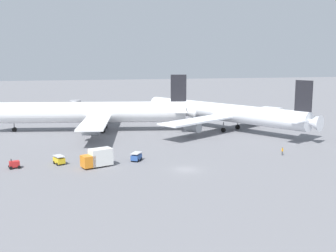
{
  "coord_description": "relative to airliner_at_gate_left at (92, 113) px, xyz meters",
  "views": [
    {
      "loc": [
        -19.75,
        -73.01,
        21.0
      ],
      "look_at": [
        2.13,
        25.39,
        4.0
      ],
      "focal_mm": 44.75,
      "sensor_mm": 36.0,
      "label": 1
    }
  ],
  "objects": [
    {
      "name": "gse_baggage_cart_near_cluster",
      "position": [
        -7.98,
        -35.53,
        -4.4
      ],
      "size": [
        2.59,
        3.14,
        1.71
      ],
      "color": "gold",
      "rests_on": "ground"
    },
    {
      "name": "jet_bridge",
      "position": [
        -5.82,
        25.58,
        -1.36
      ],
      "size": [
        7.05,
        16.37,
        5.68
      ],
      "color": "#B7B7BC",
      "rests_on": "ground"
    },
    {
      "name": "ground_plane",
      "position": [
        15.33,
        -44.74,
        -5.26
      ],
      "size": [
        600.0,
        600.0,
        0.0
      ],
      "primitive_type": "plane",
      "color": "slate"
    },
    {
      "name": "pushback_tug",
      "position": [
        17.25,
        23.44,
        -4.05
      ],
      "size": [
        6.67,
        7.89,
        2.86
      ],
      "color": "gray",
      "rests_on": "ground"
    },
    {
      "name": "gse_catering_truck_tall",
      "position": [
        -0.76,
        -39.19,
        -3.5
      ],
      "size": [
        6.31,
        4.39,
        3.5
      ],
      "color": "orange",
      "rests_on": "ground"
    },
    {
      "name": "airliner_at_gate_left",
      "position": [
        0.0,
        0.0,
        0.0
      ],
      "size": [
        58.38,
        49.68,
        15.76
      ],
      "color": "white",
      "rests_on": "ground"
    },
    {
      "name": "airliner_being_pushed",
      "position": [
        36.45,
        -5.41,
        -0.32
      ],
      "size": [
        45.29,
        52.17,
        15.1
      ],
      "color": "white",
      "rests_on": "ground"
    },
    {
      "name": "gse_baggage_cart_trailing",
      "position": [
        7.15,
        -36.25,
        -4.4
      ],
      "size": [
        2.73,
        3.15,
        1.71
      ],
      "color": "#2D5199",
      "rests_on": "ground"
    },
    {
      "name": "gse_gpu_cart_small",
      "position": [
        -16.1,
        -36.84,
        -4.47
      ],
      "size": [
        2.45,
        2.1,
        1.9
      ],
      "color": "red",
      "rests_on": "ground"
    },
    {
      "name": "ground_crew_wing_walker_right",
      "position": [
        38.26,
        -38.15,
        -4.37
      ],
      "size": [
        0.36,
        0.36,
        1.72
      ],
      "color": "#4C4C51",
      "rests_on": "ground"
    }
  ]
}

